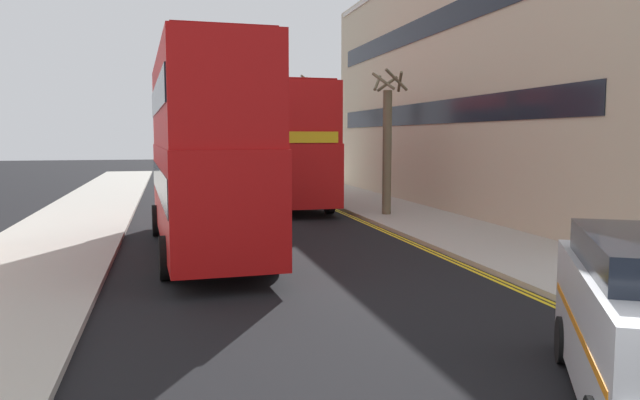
{
  "coord_description": "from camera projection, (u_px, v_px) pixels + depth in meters",
  "views": [
    {
      "loc": [
        -3.01,
        -3.28,
        3.31
      ],
      "look_at": [
        0.5,
        11.0,
        1.8
      ],
      "focal_mm": 34.64,
      "sensor_mm": 36.0,
      "label": 1
    }
  ],
  "objects": [
    {
      "name": "townhouse_terrace_right",
      "position": [
        521.0,
        85.0,
        29.57
      ],
      "size": [
        10.08,
        28.0,
        11.52
      ],
      "color": "beige",
      "rests_on": "ground"
    },
    {
      "name": "double_decker_bus_away",
      "position": [
        203.0,
        147.0,
        17.54
      ],
      "size": [
        3.16,
        10.91,
        5.64
      ],
      "color": "#B20F0F",
      "rests_on": "ground"
    },
    {
      "name": "kerb_line_inner",
      "position": [
        416.0,
        246.0,
        18.75
      ],
      "size": [
        0.1,
        56.0,
        0.01
      ],
      "primitive_type": "cube",
      "color": "yellow",
      "rests_on": "ground"
    },
    {
      "name": "double_decker_bus_oncoming",
      "position": [
        284.0,
        143.0,
        29.29
      ],
      "size": [
        3.06,
        10.88,
        5.64
      ],
      "color": "red",
      "rests_on": "ground"
    },
    {
      "name": "street_tree_mid",
      "position": [
        310.0,
        138.0,
        36.24
      ],
      "size": [
        1.95,
        2.06,
        6.74
      ],
      "color": "#6B6047",
      "rests_on": "sidewalk_right"
    },
    {
      "name": "street_tree_distant",
      "position": [
        291.0,
        142.0,
        43.04
      ],
      "size": [
        1.9,
        1.96,
        5.79
      ],
      "color": "#6B6047",
      "rests_on": "sidewalk_right"
    },
    {
      "name": "street_tree_near",
      "position": [
        387.0,
        145.0,
        25.12
      ],
      "size": [
        1.45,
        1.4,
        5.84
      ],
      "color": "#6B6047",
      "rests_on": "sidewalk_right"
    },
    {
      "name": "sidewalk_right",
      "position": [
        455.0,
        231.0,
        21.22
      ],
      "size": [
        4.0,
        80.0,
        0.14
      ],
      "primitive_type": "cube",
      "color": "#ADA89E",
      "rests_on": "ground"
    },
    {
      "name": "sidewalk_left",
      "position": [
        49.0,
        247.0,
        18.13
      ],
      "size": [
        4.0,
        80.0,
        0.14
      ],
      "primitive_type": "cube",
      "color": "#ADA89E",
      "rests_on": "ground"
    },
    {
      "name": "kerb_line_outer",
      "position": [
        421.0,
        246.0,
        18.79
      ],
      "size": [
        0.1,
        56.0,
        0.01
      ],
      "primitive_type": "cube",
      "color": "yellow",
      "rests_on": "ground"
    }
  ]
}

